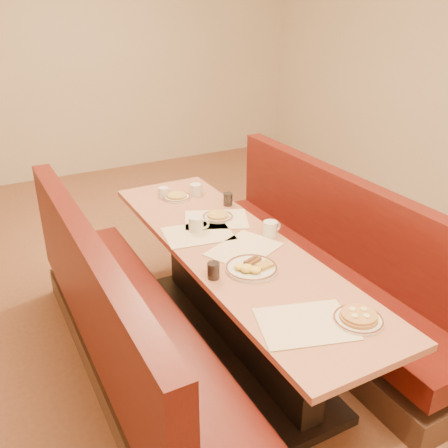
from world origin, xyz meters
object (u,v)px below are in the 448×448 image
coffee_mug_c (196,190)px  pancake_plate (358,318)px  booth_left (124,332)px  coffee_mug_a (271,228)px  soda_tumbler_mid (228,199)px  coffee_mug_b (197,224)px  diner_table (233,298)px  booth_right (323,272)px  eggs_plate (251,268)px  soda_tumbler_near (213,271)px  coffee_mug_d (164,192)px

coffee_mug_c → pancake_plate: bearing=-114.3°
coffee_mug_c → booth_left: bearing=-159.5°
coffee_mug_a → soda_tumbler_mid: (-0.00, 0.57, -0.00)m
coffee_mug_b → diner_table: bearing=-45.6°
booth_left → booth_right: bearing=0.0°
diner_table → coffee_mug_a: 0.51m
booth_right → eggs_plate: size_ratio=8.35×
booth_left → eggs_plate: (0.68, -0.30, 0.41)m
coffee_mug_a → coffee_mug_b: (-0.39, 0.28, 0.00)m
soda_tumbler_near → booth_right: bearing=15.1°
pancake_plate → eggs_plate: size_ratio=0.81×
coffee_mug_b → soda_tumbler_near: bearing=-82.2°
booth_left → eggs_plate: 0.85m
booth_right → coffee_mug_d: 1.32m
eggs_plate → soda_tumbler_near: 0.23m
coffee_mug_c → coffee_mug_d: coffee_mug_c is taller
diner_table → soda_tumbler_mid: (0.28, 0.59, 0.42)m
booth_left → coffee_mug_c: (0.89, 0.88, 0.44)m
coffee_mug_c → coffee_mug_d: bearing=138.3°
diner_table → booth_right: (0.73, 0.00, -0.01)m
diner_table → pancake_plate: pancake_plate is taller
coffee_mug_a → coffee_mug_c: 0.86m
eggs_plate → soda_tumbler_mid: 0.95m
diner_table → coffee_mug_b: 0.53m
coffee_mug_a → coffee_mug_c: coffee_mug_a is taller
coffee_mug_a → soda_tumbler_near: 0.64m
coffee_mug_c → soda_tumbler_mid: bearing=-90.8°
booth_left → coffee_mug_b: bearing=25.7°
diner_table → coffee_mug_d: bearing=94.7°
coffee_mug_a → booth_left: bearing=177.0°
diner_table → soda_tumbler_mid: 0.78m
pancake_plate → booth_right: bearing=58.5°
coffee_mug_c → eggs_plate: bearing=-124.2°
booth_right → eggs_plate: 0.94m
soda_tumbler_near → diner_table: bearing=44.3°
coffee_mug_d → soda_tumbler_near: size_ratio=1.12×
diner_table → coffee_mug_a: bearing=4.5°
coffee_mug_d → booth_right: bearing=-47.7°
booth_right → soda_tumbler_mid: size_ratio=26.72×
coffee_mug_b → coffee_mug_c: (0.27, 0.58, -0.01)m
eggs_plate → coffee_mug_c: size_ratio=2.59×
booth_left → pancake_plate: size_ratio=10.34×
diner_table → booth_left: size_ratio=1.00×
booth_right → soda_tumbler_mid: booth_right is taller
booth_left → soda_tumbler_mid: (1.01, 0.59, 0.44)m
soda_tumbler_near → eggs_plate: bearing=-7.0°
pancake_plate → eggs_plate: bearing=107.4°
eggs_plate → coffee_mug_a: (0.34, 0.32, 0.03)m
diner_table → soda_tumbler_near: soda_tumbler_near is taller
soda_tumbler_mid → soda_tumbler_near: bearing=-123.0°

